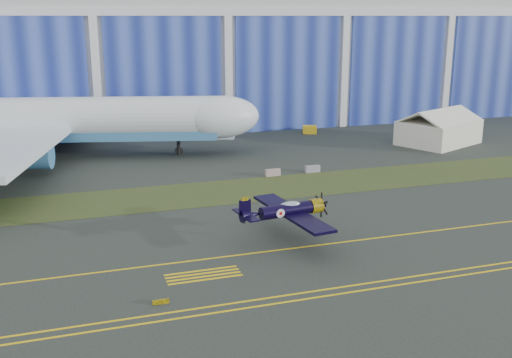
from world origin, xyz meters
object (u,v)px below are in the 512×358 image
object	(u,v)px
shipping_container	(217,131)
tent	(439,126)
warbird	(287,210)
jetliner	(36,71)
tug	(310,130)

from	to	relation	value
shipping_container	tent	bearing A→B (deg)	-3.84
shipping_container	warbird	bearing A→B (deg)	-75.59
jetliner	shipping_container	distance (m)	30.33
shipping_container	tug	world-z (taller)	shipping_container
warbird	shipping_container	size ratio (longest dim) A/B	2.27
shipping_container	tug	xyz separation A→B (m)	(16.48, -0.83, -0.54)
jetliner	tent	size ratio (longest dim) A/B	5.58
jetliner	shipping_container	world-z (taller)	jetliner
tent	tug	distance (m)	21.94
tent	tug	world-z (taller)	tent
tent	tug	xyz separation A→B (m)	(-16.24, 14.59, -2.18)
tug	warbird	bearing A→B (deg)	-96.64
jetliner	tent	bearing A→B (deg)	4.88
tent	shipping_container	bearing A→B (deg)	130.63
jetliner	shipping_container	bearing A→B (deg)	25.60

